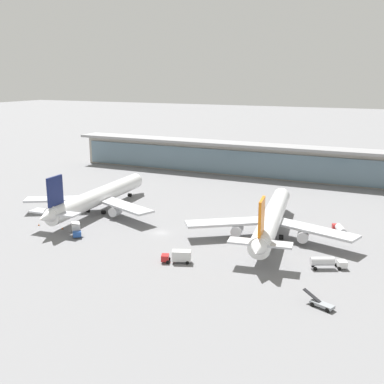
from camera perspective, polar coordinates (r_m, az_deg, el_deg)
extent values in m
plane|color=slate|center=(140.22, -3.75, -4.92)|extent=(1200.00, 1200.00, 0.00)
cylinder|color=white|center=(163.74, -11.05, -0.48)|extent=(9.61, 53.11, 5.57)
cone|color=white|center=(187.93, -6.45, 1.52)|extent=(5.83, 5.42, 5.46)
cone|color=white|center=(141.29, -17.13, -2.90)|extent=(5.47, 6.50, 5.02)
cube|color=black|center=(184.97, -6.91, 1.62)|extent=(4.34, 2.62, 0.67)
cube|color=#B7BABF|center=(166.74, -15.42, -0.82)|extent=(23.83, 17.46, 0.67)
cube|color=#B7BABF|center=(153.99, -8.18, -1.65)|extent=(24.60, 14.56, 0.67)
cylinder|color=silver|center=(165.12, -14.68, -1.60)|extent=(3.38, 4.26, 3.07)
cylinder|color=silver|center=(155.42, -9.19, -2.28)|extent=(3.38, 4.26, 3.07)
cube|color=#141E51|center=(143.32, -16.13, 0.12)|extent=(1.19, 6.76, 8.65)
cube|color=#B7BABF|center=(144.13, -16.19, -2.39)|extent=(15.65, 5.40, 0.48)
cylinder|color=black|center=(164.22, -12.41, -2.18)|extent=(1.25, 1.43, 1.35)
cylinder|color=black|center=(161.00, -10.58, -2.41)|extent=(1.25, 1.43, 1.35)
cylinder|color=black|center=(182.53, -7.49, -0.36)|extent=(1.25, 1.43, 1.35)
cylinder|color=white|center=(138.38, 9.61, -3.05)|extent=(14.06, 53.05, 5.57)
cone|color=white|center=(165.91, 10.77, -0.28)|extent=(6.20, 5.83, 5.46)
cone|color=white|center=(111.49, 7.89, -6.86)|extent=(5.94, 6.86, 5.02)
cube|color=black|center=(162.59, 10.68, -0.21)|extent=(4.50, 2.95, 0.67)
cube|color=#B7BABF|center=(135.85, 4.31, -3.64)|extent=(23.15, 18.90, 0.67)
cube|color=#B7BABF|center=(133.34, 14.49, -4.40)|extent=(24.77, 12.78, 0.67)
cylinder|color=silver|center=(135.39, 5.44, -4.58)|extent=(3.69, 4.48, 3.07)
cylinder|color=silver|center=(133.48, 13.19, -5.17)|extent=(3.69, 4.48, 3.07)
cube|color=orange|center=(113.95, 8.35, -2.94)|extent=(1.75, 6.75, 8.65)
cube|color=#B7BABF|center=(115.00, 8.18, -6.07)|extent=(15.85, 6.66, 0.48)
cylinder|color=black|center=(137.41, 8.11, -5.14)|extent=(1.36, 1.51, 1.35)
cylinder|color=black|center=(136.77, 10.67, -5.33)|extent=(1.36, 1.51, 1.35)
cylinder|color=black|center=(159.86, 10.44, -2.52)|extent=(1.36, 1.51, 1.35)
cube|color=#B21E1E|center=(118.50, -3.26, -7.88)|extent=(2.52, 2.80, 1.50)
cube|color=black|center=(118.49, -3.65, -7.73)|extent=(0.87, 1.97, 0.70)
cube|color=silver|center=(117.85, -1.26, -7.65)|extent=(5.12, 3.83, 2.50)
cylinder|color=black|center=(117.72, -2.92, -8.42)|extent=(0.94, 0.59, 0.90)
cylinder|color=black|center=(119.66, -2.80, -8.04)|extent=(0.94, 0.59, 0.90)
cylinder|color=black|center=(117.27, -0.57, -8.49)|extent=(0.94, 0.59, 0.90)
cylinder|color=black|center=(119.23, -0.49, -8.11)|extent=(0.94, 0.59, 0.90)
cube|color=gray|center=(158.78, -15.74, -2.84)|extent=(2.83, 1.56, 0.90)
cube|color=black|center=(158.37, -15.68, -2.58)|extent=(0.71, 0.71, 0.70)
cylinder|color=black|center=(159.06, -16.16, -3.01)|extent=(0.91, 0.30, 0.90)
cylinder|color=black|center=(160.05, -15.82, -2.88)|extent=(0.91, 0.30, 0.90)
cylinder|color=black|center=(157.77, -15.64, -3.11)|extent=(0.91, 0.30, 0.90)
cylinder|color=black|center=(158.77, -15.30, -2.98)|extent=(0.91, 0.30, 0.90)
cube|color=#B21E1E|center=(147.97, 16.98, -4.02)|extent=(2.98, 2.77, 1.50)
cylinder|color=silver|center=(143.34, 17.45, -4.33)|extent=(4.09, 5.98, 2.10)
cylinder|color=black|center=(147.04, 16.63, -4.41)|extent=(0.60, 0.94, 0.90)
cylinder|color=black|center=(147.59, 17.46, -4.41)|extent=(0.60, 0.94, 0.90)
cylinder|color=black|center=(141.80, 17.16, -5.12)|extent=(0.60, 0.94, 0.90)
cylinder|color=black|center=(142.37, 18.02, -5.11)|extent=(0.60, 0.94, 0.90)
cube|color=silver|center=(120.12, 17.58, -8.23)|extent=(2.86, 3.04, 1.50)
cylinder|color=silver|center=(118.45, 15.38, -8.02)|extent=(5.95, 4.37, 2.10)
cylinder|color=black|center=(121.08, 16.96, -8.39)|extent=(0.93, 0.65, 0.90)
cylinder|color=black|center=(119.14, 17.28, -8.78)|extent=(0.93, 0.65, 0.90)
cylinder|color=black|center=(119.47, 14.33, -8.51)|extent=(0.93, 0.65, 0.90)
cylinder|color=black|center=(117.51, 14.61, -8.91)|extent=(0.93, 0.65, 0.90)
cube|color=gray|center=(100.12, 15.37, -12.91)|extent=(5.13, 3.42, 0.60)
cube|color=black|center=(100.76, 14.21, -11.97)|extent=(4.01, 2.28, 1.72)
cylinder|color=black|center=(100.38, 14.27, -12.95)|extent=(0.94, 0.59, 0.90)
cylinder|color=black|center=(101.66, 14.79, -12.63)|extent=(0.94, 0.59, 0.90)
cylinder|color=black|center=(98.86, 15.95, -13.50)|extent=(0.94, 0.59, 0.90)
cylinder|color=black|center=(100.16, 16.45, -13.17)|extent=(0.94, 0.59, 0.90)
cube|color=#234C9E|center=(139.12, -13.66, -4.93)|extent=(2.91, 2.88, 1.50)
cube|color=black|center=(138.26, -13.64, -4.92)|extent=(1.61, 1.49, 0.70)
cube|color=silver|center=(142.81, -13.78, -4.17)|extent=(4.80, 4.95, 2.50)
cylinder|color=black|center=(140.16, -13.23, -5.09)|extent=(0.81, 0.85, 0.90)
cylinder|color=black|center=(140.07, -14.09, -5.15)|extent=(0.81, 0.85, 0.90)
cylinder|color=black|center=(144.72, -13.37, -4.49)|extent=(0.81, 0.85, 0.90)
cylinder|color=black|center=(144.63, -14.20, -4.56)|extent=(0.81, 0.85, 0.90)
cube|color=#9E998E|center=(218.95, 7.74, 3.68)|extent=(181.55, 8.00, 14.00)
cube|color=slate|center=(215.04, 7.38, 3.32)|extent=(177.92, 0.50, 11.20)
cube|color=gray|center=(215.88, 7.64, 5.59)|extent=(185.18, 12.80, 1.20)
cone|color=orange|center=(153.80, -17.93, -3.75)|extent=(0.44, 0.44, 0.70)
cube|color=black|center=(153.89, -17.92, -3.87)|extent=(0.62, 0.62, 0.04)
cone|color=orange|center=(148.41, -15.33, -4.20)|extent=(0.44, 0.44, 0.70)
cube|color=black|center=(148.51, -15.32, -4.32)|extent=(0.62, 0.62, 0.04)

